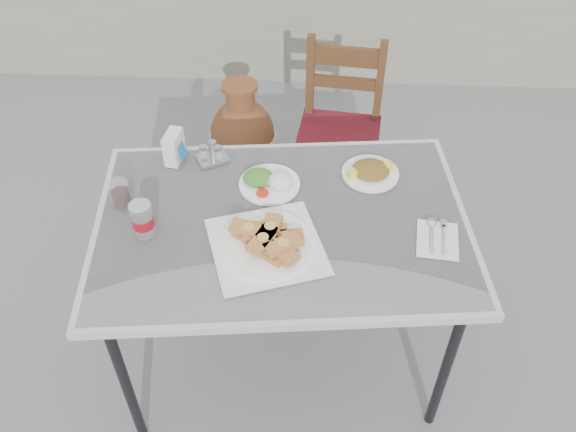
{
  "coord_description": "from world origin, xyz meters",
  "views": [
    {
      "loc": [
        0.01,
        -1.51,
        2.39
      ],
      "look_at": [
        -0.07,
        0.12,
        0.81
      ],
      "focal_mm": 38.0,
      "sensor_mm": 36.0,
      "label": 1
    }
  ],
  "objects_px": {
    "salad_rice_plate": "(269,181)",
    "soda_can": "(143,220)",
    "napkin_holder": "(174,147)",
    "pide_plate": "(266,240)",
    "terracotta_urn": "(243,138)",
    "cola_glass": "(121,195)",
    "cafe_table": "(282,231)",
    "condiment_caddy": "(212,155)",
    "salad_chopped_plate": "(371,171)",
    "chair": "(339,131)"
  },
  "relations": [
    {
      "from": "pide_plate",
      "to": "salad_chopped_plate",
      "type": "relative_size",
      "value": 2.1
    },
    {
      "from": "pide_plate",
      "to": "cafe_table",
      "type": "bearing_deg",
      "value": 71.38
    },
    {
      "from": "salad_rice_plate",
      "to": "salad_chopped_plate",
      "type": "xyz_separation_m",
      "value": [
        0.4,
        0.08,
        -0.0
      ]
    },
    {
      "from": "pide_plate",
      "to": "chair",
      "type": "height_order",
      "value": "chair"
    },
    {
      "from": "soda_can",
      "to": "chair",
      "type": "relative_size",
      "value": 0.15
    },
    {
      "from": "salad_rice_plate",
      "to": "napkin_holder",
      "type": "distance_m",
      "value": 0.41
    },
    {
      "from": "salad_rice_plate",
      "to": "terracotta_urn",
      "type": "height_order",
      "value": "salad_rice_plate"
    },
    {
      "from": "cafe_table",
      "to": "napkin_holder",
      "type": "xyz_separation_m",
      "value": [
        -0.45,
        0.33,
        0.12
      ]
    },
    {
      "from": "salad_chopped_plate",
      "to": "chair",
      "type": "relative_size",
      "value": 0.24
    },
    {
      "from": "cafe_table",
      "to": "cola_glass",
      "type": "distance_m",
      "value": 0.61
    },
    {
      "from": "salad_rice_plate",
      "to": "terracotta_urn",
      "type": "relative_size",
      "value": 0.36
    },
    {
      "from": "cola_glass",
      "to": "napkin_holder",
      "type": "distance_m",
      "value": 0.31
    },
    {
      "from": "salad_rice_plate",
      "to": "terracotta_urn",
      "type": "bearing_deg",
      "value": 103.08
    },
    {
      "from": "condiment_caddy",
      "to": "chair",
      "type": "relative_size",
      "value": 0.16
    },
    {
      "from": "salad_rice_plate",
      "to": "chair",
      "type": "bearing_deg",
      "value": 70.25
    },
    {
      "from": "condiment_caddy",
      "to": "terracotta_urn",
      "type": "height_order",
      "value": "condiment_caddy"
    },
    {
      "from": "cola_glass",
      "to": "salad_chopped_plate",
      "type": "bearing_deg",
      "value": 13.12
    },
    {
      "from": "cafe_table",
      "to": "condiment_caddy",
      "type": "bearing_deg",
      "value": 132.27
    },
    {
      "from": "soda_can",
      "to": "cola_glass",
      "type": "xyz_separation_m",
      "value": [
        -0.12,
        0.15,
        -0.02
      ]
    },
    {
      "from": "pide_plate",
      "to": "napkin_holder",
      "type": "distance_m",
      "value": 0.62
    },
    {
      "from": "salad_chopped_plate",
      "to": "cola_glass",
      "type": "height_order",
      "value": "cola_glass"
    },
    {
      "from": "chair",
      "to": "salad_rice_plate",
      "type": "bearing_deg",
      "value": -103.01
    },
    {
      "from": "salad_chopped_plate",
      "to": "condiment_caddy",
      "type": "xyz_separation_m",
      "value": [
        -0.63,
        0.06,
        0.01
      ]
    },
    {
      "from": "pide_plate",
      "to": "terracotta_urn",
      "type": "height_order",
      "value": "pide_plate"
    },
    {
      "from": "cafe_table",
      "to": "cola_glass",
      "type": "height_order",
      "value": "cola_glass"
    },
    {
      "from": "pide_plate",
      "to": "salad_chopped_plate",
      "type": "xyz_separation_m",
      "value": [
        0.38,
        0.41,
        -0.02
      ]
    },
    {
      "from": "soda_can",
      "to": "cafe_table",
      "type": "bearing_deg",
      "value": 11.15
    },
    {
      "from": "soda_can",
      "to": "napkin_holder",
      "type": "xyz_separation_m",
      "value": [
        0.03,
        0.42,
        -0.01
      ]
    },
    {
      "from": "soda_can",
      "to": "napkin_holder",
      "type": "distance_m",
      "value": 0.42
    },
    {
      "from": "terracotta_urn",
      "to": "pide_plate",
      "type": "bearing_deg",
      "value": -79.34
    },
    {
      "from": "salad_rice_plate",
      "to": "napkin_holder",
      "type": "bearing_deg",
      "value": 160.27
    },
    {
      "from": "salad_rice_plate",
      "to": "soda_can",
      "type": "xyz_separation_m",
      "value": [
        -0.42,
        -0.28,
        0.05
      ]
    },
    {
      "from": "salad_chopped_plate",
      "to": "salad_rice_plate",
      "type": "bearing_deg",
      "value": -168.0
    },
    {
      "from": "condiment_caddy",
      "to": "terracotta_urn",
      "type": "distance_m",
      "value": 1.02
    },
    {
      "from": "soda_can",
      "to": "cola_glass",
      "type": "bearing_deg",
      "value": 128.61
    },
    {
      "from": "cola_glass",
      "to": "pide_plate",
      "type": "bearing_deg",
      "value": -18.89
    },
    {
      "from": "cafe_table",
      "to": "chair",
      "type": "bearing_deg",
      "value": 76.91
    },
    {
      "from": "pide_plate",
      "to": "napkin_holder",
      "type": "bearing_deg",
      "value": 131.16
    },
    {
      "from": "cola_glass",
      "to": "chair",
      "type": "xyz_separation_m",
      "value": [
        0.84,
        0.97,
        -0.39
      ]
    },
    {
      "from": "napkin_holder",
      "to": "pide_plate",
      "type": "bearing_deg",
      "value": -38.78
    },
    {
      "from": "pide_plate",
      "to": "terracotta_urn",
      "type": "bearing_deg",
      "value": 100.66
    },
    {
      "from": "soda_can",
      "to": "chair",
      "type": "distance_m",
      "value": 1.4
    },
    {
      "from": "salad_rice_plate",
      "to": "chair",
      "type": "height_order",
      "value": "chair"
    },
    {
      "from": "cafe_table",
      "to": "condiment_caddy",
      "type": "distance_m",
      "value": 0.46
    },
    {
      "from": "salad_chopped_plate",
      "to": "chair",
      "type": "xyz_separation_m",
      "value": [
        -0.09,
        0.76,
        -0.36
      ]
    },
    {
      "from": "pide_plate",
      "to": "napkin_holder",
      "type": "height_order",
      "value": "napkin_holder"
    },
    {
      "from": "salad_rice_plate",
      "to": "chair",
      "type": "relative_size",
      "value": 0.25
    },
    {
      "from": "salad_rice_plate",
      "to": "terracotta_urn",
      "type": "distance_m",
      "value": 1.17
    },
    {
      "from": "condiment_caddy",
      "to": "salad_chopped_plate",
      "type": "bearing_deg",
      "value": -5.24
    },
    {
      "from": "cafe_table",
      "to": "napkin_holder",
      "type": "bearing_deg",
      "value": 143.93
    }
  ]
}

